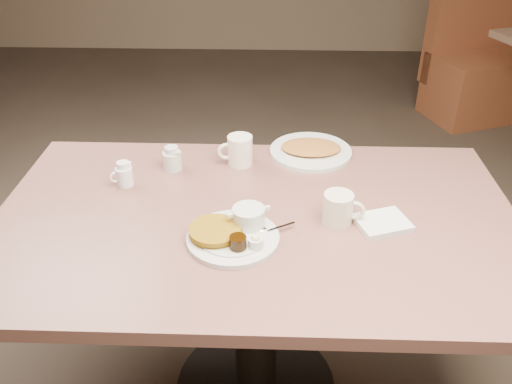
{
  "coord_description": "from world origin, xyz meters",
  "views": [
    {
      "loc": [
        0.04,
        -1.26,
        1.62
      ],
      "look_at": [
        0.0,
        0.02,
        0.82
      ],
      "focal_mm": 37.78,
      "sensor_mm": 36.0,
      "label": 1
    }
  ],
  "objects_px": {
    "creamer_left": "(124,175)",
    "creamer_right": "(172,159)",
    "main_plate": "(234,232)",
    "coffee_mug_far": "(239,151)",
    "diner_table": "(256,263)",
    "coffee_mug_near": "(339,208)",
    "hash_plate": "(311,150)"
  },
  "relations": [
    {
      "from": "hash_plate",
      "to": "creamer_right",
      "type": "bearing_deg",
      "value": -165.11
    },
    {
      "from": "main_plate",
      "to": "creamer_left",
      "type": "bearing_deg",
      "value": 143.35
    },
    {
      "from": "coffee_mug_near",
      "to": "creamer_left",
      "type": "xyz_separation_m",
      "value": [
        -0.64,
        0.18,
        -0.01
      ]
    },
    {
      "from": "creamer_left",
      "to": "coffee_mug_far",
      "type": "bearing_deg",
      "value": 22.88
    },
    {
      "from": "coffee_mug_far",
      "to": "diner_table",
      "type": "bearing_deg",
      "value": -78.04
    },
    {
      "from": "main_plate",
      "to": "creamer_left",
      "type": "height_order",
      "value": "creamer_left"
    },
    {
      "from": "coffee_mug_near",
      "to": "coffee_mug_far",
      "type": "xyz_separation_m",
      "value": [
        -0.3,
        0.33,
        0.0
      ]
    },
    {
      "from": "coffee_mug_near",
      "to": "hash_plate",
      "type": "relative_size",
      "value": 0.44
    },
    {
      "from": "creamer_left",
      "to": "creamer_right",
      "type": "xyz_separation_m",
      "value": [
        0.13,
        0.11,
        -0.0
      ]
    },
    {
      "from": "diner_table",
      "to": "main_plate",
      "type": "xyz_separation_m",
      "value": [
        -0.06,
        -0.11,
        0.19
      ]
    },
    {
      "from": "coffee_mug_far",
      "to": "hash_plate",
      "type": "xyz_separation_m",
      "value": [
        0.24,
        0.08,
        -0.04
      ]
    },
    {
      "from": "diner_table",
      "to": "creamer_right",
      "type": "distance_m",
      "value": 0.44
    },
    {
      "from": "main_plate",
      "to": "coffee_mug_far",
      "type": "distance_m",
      "value": 0.41
    },
    {
      "from": "creamer_left",
      "to": "hash_plate",
      "type": "distance_m",
      "value": 0.63
    },
    {
      "from": "diner_table",
      "to": "creamer_right",
      "type": "height_order",
      "value": "creamer_right"
    },
    {
      "from": "diner_table",
      "to": "creamer_left",
      "type": "height_order",
      "value": "creamer_left"
    },
    {
      "from": "coffee_mug_near",
      "to": "creamer_right",
      "type": "height_order",
      "value": "coffee_mug_near"
    },
    {
      "from": "creamer_right",
      "to": "hash_plate",
      "type": "bearing_deg",
      "value": 14.89
    },
    {
      "from": "coffee_mug_far",
      "to": "creamer_left",
      "type": "distance_m",
      "value": 0.38
    },
    {
      "from": "coffee_mug_far",
      "to": "hash_plate",
      "type": "relative_size",
      "value": 0.43
    },
    {
      "from": "creamer_right",
      "to": "diner_table",
      "type": "bearing_deg",
      "value": -43.54
    },
    {
      "from": "creamer_right",
      "to": "hash_plate",
      "type": "relative_size",
      "value": 0.28
    },
    {
      "from": "creamer_left",
      "to": "creamer_right",
      "type": "relative_size",
      "value": 1.0
    },
    {
      "from": "diner_table",
      "to": "coffee_mug_near",
      "type": "relative_size",
      "value": 12.1
    },
    {
      "from": "creamer_right",
      "to": "creamer_left",
      "type": "bearing_deg",
      "value": -140.83
    },
    {
      "from": "coffee_mug_near",
      "to": "creamer_left",
      "type": "bearing_deg",
      "value": 164.38
    },
    {
      "from": "diner_table",
      "to": "coffee_mug_far",
      "type": "xyz_separation_m",
      "value": [
        -0.07,
        0.31,
        0.22
      ]
    },
    {
      "from": "diner_table",
      "to": "coffee_mug_near",
      "type": "xyz_separation_m",
      "value": [
        0.23,
        -0.02,
        0.22
      ]
    },
    {
      "from": "main_plate",
      "to": "diner_table",
      "type": "bearing_deg",
      "value": 62.23
    },
    {
      "from": "main_plate",
      "to": "creamer_right",
      "type": "height_order",
      "value": "creamer_right"
    },
    {
      "from": "coffee_mug_far",
      "to": "creamer_right",
      "type": "bearing_deg",
      "value": -169.54
    },
    {
      "from": "hash_plate",
      "to": "creamer_left",
      "type": "bearing_deg",
      "value": -158.79
    }
  ]
}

